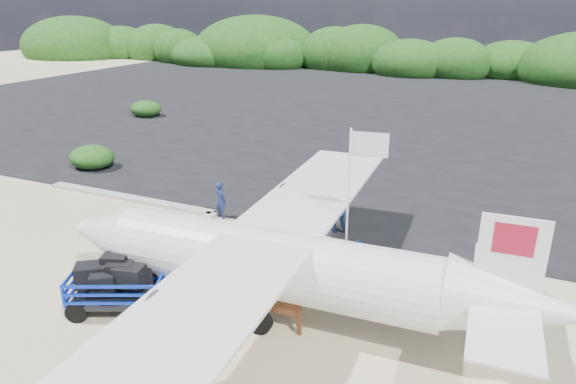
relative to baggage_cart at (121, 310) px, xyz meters
name	(u,v)px	position (x,y,z in m)	size (l,w,h in m)	color
ground	(251,296)	(3.16, 2.21, 0.00)	(160.00, 160.00, 0.00)	beige
asphalt_apron	(426,114)	(3.16, 32.21, 0.00)	(90.00, 50.00, 0.04)	#B2B2B2
lagoon	(70,228)	(-5.84, 3.71, 0.00)	(9.00, 7.00, 0.40)	#B2B2B2
vegetation_band	(462,76)	(3.16, 57.21, 0.00)	(124.00, 8.00, 4.40)	#B2B2B2
baggage_cart	(121,310)	(0.00, 0.00, 0.00)	(2.91, 1.66, 1.46)	#0C2DBF
flagpole	(344,294)	(5.71, 3.50, 0.00)	(1.05, 0.44, 5.26)	white
signboard	(271,327)	(4.41, 1.01, 0.00)	(1.91, 0.18, 1.57)	brown
crew_a	(221,200)	(-0.87, 7.13, 0.80)	(0.58, 0.38, 1.59)	navy
crew_b	(338,209)	(4.00, 7.83, 0.96)	(0.93, 0.73, 1.92)	navy
crew_c	(358,270)	(6.13, 3.43, 0.98)	(1.15, 0.48, 1.96)	navy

